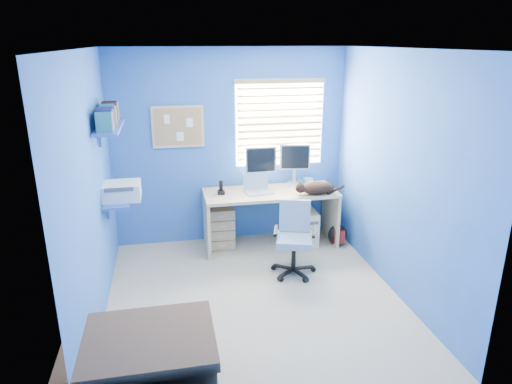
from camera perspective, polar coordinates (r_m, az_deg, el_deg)
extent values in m
cube|color=#BAA78F|center=(4.91, -0.23, -13.09)|extent=(3.00, 3.20, 0.00)
cube|color=white|center=(4.19, -0.27, 17.50)|extent=(3.00, 3.20, 0.00)
cube|color=#3E67C6|center=(5.91, -3.25, 5.54)|extent=(3.00, 0.01, 2.50)
cube|color=#3E67C6|center=(2.95, 5.83, -8.28)|extent=(3.00, 0.01, 2.50)
cube|color=#3E67C6|center=(4.37, -19.93, -0.27)|extent=(0.01, 3.20, 2.50)
cube|color=#3E67C6|center=(4.89, 17.27, 1.95)|extent=(0.01, 3.20, 2.50)
cube|color=tan|center=(5.93, 1.79, -3.31)|extent=(1.69, 0.65, 0.74)
cube|color=silver|center=(5.72, 0.34, 0.96)|extent=(0.37, 0.31, 0.22)
cube|color=silver|center=(5.90, 0.57, 3.14)|extent=(0.40, 0.13, 0.54)
cube|color=silver|center=(6.07, 4.80, 3.50)|extent=(0.42, 0.19, 0.54)
cube|color=black|center=(5.70, -4.40, 0.57)|extent=(0.10, 0.12, 0.17)
imported|color=#2B6E70|center=(5.96, 5.68, 1.00)|extent=(0.10, 0.09, 0.10)
cylinder|color=silver|center=(6.17, 6.53, 1.42)|extent=(0.13, 0.13, 0.07)
ellipsoid|color=black|center=(5.74, 7.74, 0.49)|extent=(0.43, 0.24, 0.15)
cube|color=beige|center=(6.11, 6.47, -4.24)|extent=(0.19, 0.44, 0.45)
cube|color=tan|center=(5.93, -4.47, -4.40)|extent=(0.35, 0.28, 0.54)
cube|color=yellow|center=(5.94, 5.72, -6.01)|extent=(0.03, 0.17, 0.24)
ellipsoid|color=black|center=(6.10, 10.13, -5.27)|extent=(0.28, 0.23, 0.29)
cube|color=brown|center=(3.76, -14.03, -20.31)|extent=(1.05, 0.75, 0.51)
cylinder|color=black|center=(5.38, 4.67, -9.80)|extent=(0.60, 0.60, 0.06)
cylinder|color=black|center=(5.29, 4.73, -7.99)|extent=(0.06, 0.06, 0.32)
cube|color=#82A4B6|center=(5.21, 4.78, -6.03)|extent=(0.49, 0.49, 0.08)
cube|color=#82A4B6|center=(5.29, 4.87, -2.95)|extent=(0.36, 0.16, 0.37)
cube|color=white|center=(5.97, 2.96, 8.60)|extent=(1.15, 0.01, 1.10)
cube|color=tan|center=(5.94, 3.03, 8.55)|extent=(1.10, 0.03, 1.00)
cube|color=tan|center=(5.78, -9.73, 8.04)|extent=(0.64, 0.02, 0.52)
cube|color=tan|center=(5.77, -9.73, 8.03)|extent=(0.58, 0.01, 0.46)
cube|color=#3854B2|center=(5.16, -16.90, -1.02)|extent=(0.26, 0.55, 0.03)
cube|color=silver|center=(5.12, -16.57, 0.12)|extent=(0.42, 0.34, 0.18)
cube|color=#3854B2|center=(4.96, -17.88, 7.72)|extent=(0.24, 0.90, 0.03)
cube|color=navy|center=(4.95, -18.13, 9.13)|extent=(0.15, 0.80, 0.22)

